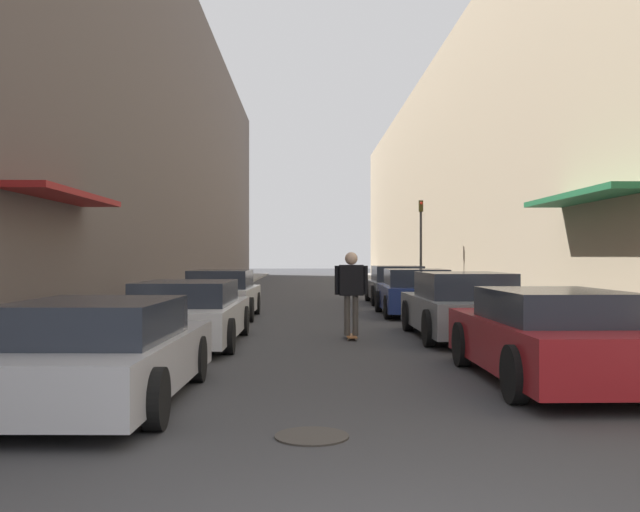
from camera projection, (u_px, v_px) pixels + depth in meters
The scene contains 15 objects.
ground at pixel (316, 299), 28.37m from camera, with size 137.73×137.73×0.00m, color #38383A.
curb_strip_left at pixel (217, 290), 34.53m from camera, with size 1.80×62.60×0.12m.
curb_strip_right at pixel (411, 290), 34.73m from camera, with size 1.80×62.60×0.12m.
building_row_left at pixel (157, 145), 34.47m from camera, with size 4.90×62.60×14.18m.
building_row_right at pixel (470, 178), 34.79m from camera, with size 4.90×62.60×11.05m.
parked_car_left_0 at pixel (100, 353), 8.18m from camera, with size 2.00×4.37×1.20m.
parked_car_left_1 at pixel (188, 313), 13.66m from camera, with size 2.04×4.78×1.22m.
parked_car_left_2 at pixel (222, 295), 19.44m from camera, with size 1.91×4.05×1.32m.
parked_car_right_0 at pixel (550, 337), 9.51m from camera, with size 1.90×4.49×1.25m.
parked_car_right_1 at pixel (462, 306), 14.65m from camera, with size 1.99×4.48×1.36m.
parked_car_right_2 at pixel (415, 293), 20.34m from camera, with size 2.01×3.98×1.33m.
parked_car_right_3 at pixel (397, 285), 25.52m from camera, with size 2.02×4.09×1.35m.
skateboarder at pixel (351, 285), 14.54m from camera, with size 0.68×0.78×1.78m.
manhole_cover at pixel (312, 436), 6.66m from camera, with size 0.70×0.70×0.02m.
traffic_light at pixel (421, 237), 28.10m from camera, with size 0.16×0.22×3.78m.
Camera 1 is at (-0.43, -3.33, 1.70)m, focal length 40.00 mm.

